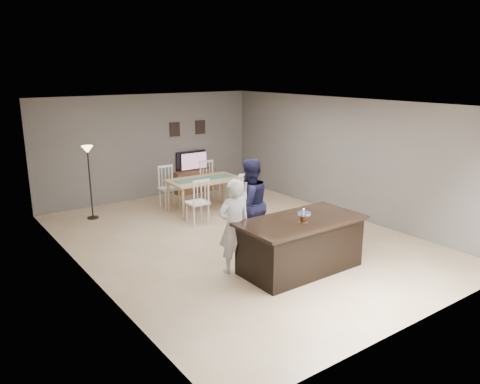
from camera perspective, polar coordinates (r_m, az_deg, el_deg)
floor at (r=9.46m, az=-0.20°, el=-5.76°), size 8.00×8.00×0.00m
room_shell at (r=9.01m, az=-0.21°, el=4.27°), size 8.00×8.00×8.00m
kitchen_island at (r=8.00m, az=7.36°, el=-6.35°), size 2.15×1.10×0.90m
tv_console at (r=13.03m, az=-5.56°, el=1.33°), size 1.20×0.40×0.60m
television at (r=12.98m, az=-5.78°, el=3.81°), size 0.91×0.12×0.53m
tv_screen_glow at (r=12.91m, az=-5.60°, el=3.79°), size 0.78×0.00×0.78m
picture_frames at (r=12.93m, az=-6.38°, el=7.74°), size 1.10×0.02×0.38m
doorway at (r=5.74m, az=-11.27°, el=-6.59°), size 0.00×2.10×2.65m
woman at (r=7.75m, az=-0.73°, el=-4.18°), size 0.63×0.45×1.61m
man at (r=8.81m, az=1.16°, el=-1.45°), size 0.86×0.68×1.72m
birthday_cake at (r=7.70m, az=7.74°, el=-3.25°), size 0.15×0.15×0.23m
plate_stack at (r=8.11m, az=7.83°, el=-2.60°), size 0.24×0.24×0.04m
dining_table at (r=11.16m, az=-4.38°, el=0.92°), size 1.73×1.97×1.03m
floor_lamp at (r=10.95m, az=-18.00°, el=3.44°), size 0.25×0.25×1.68m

